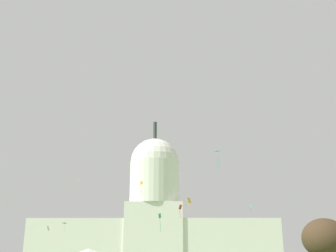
{
  "coord_description": "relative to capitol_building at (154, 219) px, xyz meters",
  "views": [
    {
      "loc": [
        4.53,
        -37.66,
        3.39
      ],
      "look_at": [
        3.75,
        72.87,
        37.74
      ],
      "focal_mm": 44.82,
      "sensor_mm": 36.0,
      "label": 1
    }
  ],
  "objects": [
    {
      "name": "capitol_building",
      "position": [
        0.0,
        0.0,
        0.0
      ],
      "size": [
        115.52,
        24.05,
        68.56
      ],
      "color": "silver",
      "rests_on": "ground_plane"
    },
    {
      "name": "tree_east_mid",
      "position": [
        34.59,
        -128.18,
        -13.95
      ],
      "size": [
        10.51,
        10.46,
        9.73
      ],
      "color": "#42301E",
      "rests_on": "ground_plane"
    },
    {
      "name": "kite_cyan_mid",
      "position": [
        42.24,
        -21.91,
        3.29
      ],
      "size": [
        0.66,
        0.57,
        3.06
      ],
      "rotation": [
        0.0,
        0.0,
        5.53
      ],
      "color": "#33BCDB"
    },
    {
      "name": "kite_red_low",
      "position": [
        10.16,
        -104.91,
        -6.28
      ],
      "size": [
        0.85,
        0.7,
        3.08
      ],
      "rotation": [
        0.0,
        0.0,
        3.05
      ],
      "color": "red"
    },
    {
      "name": "kite_pink_mid",
      "position": [
        -25.81,
        -51.16,
        9.25
      ],
      "size": [
        1.63,
        1.04,
        2.04
      ],
      "rotation": [
        0.0,
        0.0,
        0.15
      ],
      "color": "pink"
    },
    {
      "name": "kite_gold_low",
      "position": [
        11.58,
        -119.36,
        -6.47
      ],
      "size": [
        0.99,
        1.0,
        3.05
      ],
      "rotation": [
        0.0,
        0.0,
        0.01
      ],
      "color": "gold"
    },
    {
      "name": "kite_orange_mid",
      "position": [
        -0.3,
        -85.92,
        2.34
      ],
      "size": [
        0.84,
        0.67,
        4.12
      ],
      "rotation": [
        0.0,
        0.0,
        1.66
      ],
      "color": "orange"
    },
    {
      "name": "kite_green_low",
      "position": [
        5.43,
        -104.52,
        -8.35
      ],
      "size": [
        0.62,
        1.16,
        4.35
      ],
      "rotation": [
        0.0,
        0.0,
        0.34
      ],
      "color": "green"
    },
    {
      "name": "kite_black_low",
      "position": [
        -34.59,
        -31.69,
        -4.58
      ],
      "size": [
        1.73,
        1.45,
        3.9
      ],
      "rotation": [
        0.0,
        0.0,
        0.59
      ],
      "color": "black"
    },
    {
      "name": "kite_turquoise_mid",
      "position": [
        16.26,
        -129.19,
        0.9
      ],
      "size": [
        1.36,
        1.39,
        3.01
      ],
      "rotation": [
        0.0,
        0.0,
        5.47
      ],
      "color": "teal"
    },
    {
      "name": "kite_lime_low",
      "position": [
        17.02,
        -41.37,
        -8.91
      ],
      "size": [
        1.45,
        1.47,
        0.2
      ],
      "rotation": [
        0.0,
        0.0,
        0.83
      ],
      "color": "#8CD133"
    },
    {
      "name": "kite_white_low",
      "position": [
        -22.53,
        -96.67,
        -10.27
      ],
      "size": [
        0.75,
        0.69,
        1.2
      ],
      "rotation": [
        0.0,
        0.0,
        3.38
      ],
      "color": "white"
    }
  ]
}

